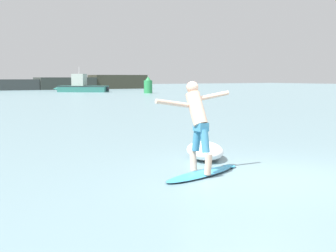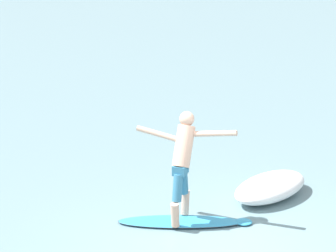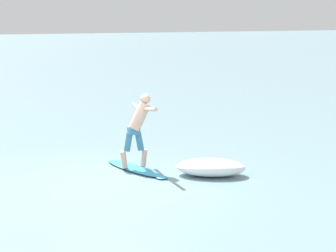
{
  "view_description": "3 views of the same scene",
  "coord_description": "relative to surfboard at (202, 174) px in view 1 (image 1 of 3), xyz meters",
  "views": [
    {
      "loc": [
        -6.2,
        -6.35,
        1.9
      ],
      "look_at": [
        -1.1,
        1.66,
        0.89
      ],
      "focal_mm": 50.0,
      "sensor_mm": 36.0,
      "label": 1
    },
    {
      "loc": [
        2.48,
        -10.28,
        5.76
      ],
      "look_at": [
        -1.43,
        1.73,
        1.29
      ],
      "focal_mm": 85.0,
      "sensor_mm": 36.0,
      "label": 2
    },
    {
      "loc": [
        11.29,
        -3.61,
        3.63
      ],
      "look_at": [
        -1.31,
        1.83,
        0.91
      ],
      "focal_mm": 60.0,
      "sensor_mm": 36.0,
      "label": 3
    }
  ],
  "objects": [
    {
      "name": "fishing_boat_near_jetty",
      "position": [
        16.96,
        48.01,
        0.64
      ],
      "size": [
        6.16,
        5.74,
        3.15
      ],
      "color": "#25635A",
      "rests_on": "ground"
    },
    {
      "name": "wave_foam_at_tail",
      "position": [
        1.15,
        1.42,
        0.16
      ],
      "size": [
        1.49,
        1.79,
        0.39
      ],
      "color": "white",
      "rests_on": "ground"
    },
    {
      "name": "surfboard",
      "position": [
        0.0,
        0.0,
        0.0
      ],
      "size": [
        2.18,
        1.07,
        0.2
      ],
      "color": "#3398CA",
      "rests_on": "ground"
    },
    {
      "name": "channel_marker_buoy",
      "position": [
        21.87,
        39.83,
        0.83
      ],
      "size": [
        0.97,
        0.97,
        1.92
      ],
      "color": "#288447",
      "rests_on": "ground"
    },
    {
      "name": "ground_plane",
      "position": [
        0.88,
        -0.79,
        -0.03
      ],
      "size": [
        200.0,
        200.0,
        0.0
      ],
      "primitive_type": "plane",
      "color": "slate"
    },
    {
      "name": "surfer",
      "position": [
        -0.03,
        0.11,
        1.07
      ],
      "size": [
        1.68,
        0.77,
        1.75
      ],
      "color": "#D2A68E",
      "rests_on": "surfboard"
    }
  ]
}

